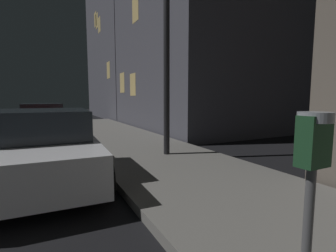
{
  "coord_description": "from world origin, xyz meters",
  "views": [
    {
      "loc": [
        2.89,
        -0.29,
        1.65
      ],
      "look_at": [
        3.97,
        1.84,
        1.38
      ],
      "focal_mm": 26.28,
      "sensor_mm": 36.0,
      "label": 1
    }
  ],
  "objects_px": {
    "parking_meter": "(312,171)",
    "street_lamp": "(167,7)",
    "car_red": "(43,120)",
    "car_white": "(43,147)"
  },
  "relations": [
    {
      "from": "car_red",
      "to": "street_lamp",
      "type": "distance_m",
      "value": 7.74
    },
    {
      "from": "car_red",
      "to": "car_white",
      "type": "bearing_deg",
      "value": -89.99
    },
    {
      "from": "street_lamp",
      "to": "car_white",
      "type": "bearing_deg",
      "value": -169.18
    },
    {
      "from": "parking_meter",
      "to": "car_white",
      "type": "xyz_separation_m",
      "value": [
        -1.42,
        4.43,
        -0.52
      ]
    },
    {
      "from": "car_white",
      "to": "car_red",
      "type": "bearing_deg",
      "value": 90.01
    },
    {
      "from": "parking_meter",
      "to": "car_white",
      "type": "height_order",
      "value": "parking_meter"
    },
    {
      "from": "car_white",
      "to": "car_red",
      "type": "relative_size",
      "value": 0.92
    },
    {
      "from": "parking_meter",
      "to": "street_lamp",
      "type": "relative_size",
      "value": 0.25
    },
    {
      "from": "parking_meter",
      "to": "car_red",
      "type": "bearing_deg",
      "value": 97.12
    },
    {
      "from": "parking_meter",
      "to": "street_lamp",
      "type": "distance_m",
      "value": 5.91
    }
  ]
}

